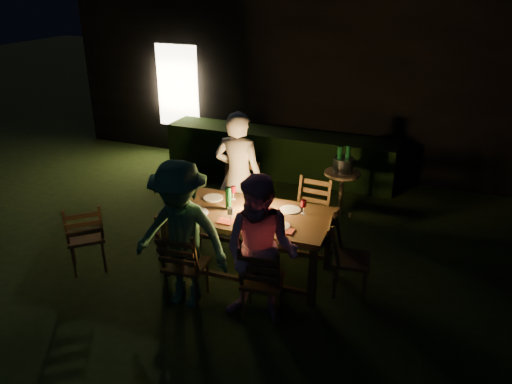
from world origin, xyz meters
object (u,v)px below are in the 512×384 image
at_px(chair_far_left, 238,216).
at_px(ice_bucket, 343,165).
at_px(side_table, 342,177).
at_px(chair_near_left, 186,277).
at_px(person_opp_right, 261,252).
at_px(person_opp_left, 181,236).
at_px(bottle_bucket_b, 347,161).
at_px(bottle_bucket_a, 339,162).
at_px(chair_end, 349,270).
at_px(chair_near_right, 263,294).
at_px(bottle_table, 228,198).
at_px(chair_spare, 87,248).
at_px(lantern, 254,199).
at_px(person_house_side, 238,177).
at_px(dining_table, 248,218).
at_px(chair_far_right, 308,230).

xyz_separation_m(chair_far_left, ice_bucket, (1.15, 1.22, 0.49)).
xyz_separation_m(chair_far_left, side_table, (1.15, 1.22, 0.30)).
height_order(chair_near_left, ice_bucket, chair_near_left).
bearing_deg(ice_bucket, person_opp_right, -93.78).
bearing_deg(person_opp_left, bottle_bucket_b, 65.96).
distance_m(person_opp_left, bottle_bucket_a, 2.96).
bearing_deg(chair_end, chair_near_right, -51.90).
bearing_deg(bottle_table, chair_spare, -157.02).
xyz_separation_m(side_table, bottle_bucket_b, (0.05, 0.04, 0.24)).
height_order(side_table, ice_bucket, ice_bucket).
bearing_deg(bottle_table, side_table, 65.20).
bearing_deg(person_opp_right, lantern, 114.69).
xyz_separation_m(person_house_side, bottle_table, (0.23, -0.81, 0.06)).
distance_m(dining_table, person_opp_right, 0.94).
bearing_deg(chair_far_left, chair_end, 151.02).
bearing_deg(dining_table, bottle_table, 180.00).
bearing_deg(chair_far_right, bottle_table, 48.67).
height_order(chair_near_right, person_opp_left, person_opp_left).
relative_size(dining_table, bottle_bucket_b, 6.25).
relative_size(person_opp_right, bottle_bucket_b, 5.12).
relative_size(dining_table, chair_near_right, 2.10).
relative_size(person_opp_left, bottle_bucket_a, 5.26).
height_order(chair_near_left, person_house_side, person_house_side).
xyz_separation_m(person_opp_left, bottle_bucket_a, (1.03, 2.77, 0.03)).
bearing_deg(person_opp_left, lantern, 60.11).
distance_m(chair_far_right, person_opp_right, 1.68).
distance_m(chair_near_left, person_opp_left, 0.55).
distance_m(chair_spare, bottle_bucket_b, 3.78).
bearing_deg(person_house_side, chair_spare, 44.97).
distance_m(chair_spare, ice_bucket, 3.71).
bearing_deg(side_table, person_opp_right, -93.78).
bearing_deg(dining_table, bottle_bucket_b, 68.02).
bearing_deg(chair_end, person_opp_left, -70.56).
bearing_deg(bottle_bucket_a, chair_near_left, -110.79).
xyz_separation_m(chair_near_right, lantern, (-0.44, 0.80, 0.69)).
bearing_deg(side_table, chair_near_right, -93.84).
bearing_deg(chair_far_left, chair_near_right, 116.14).
bearing_deg(person_house_side, chair_end, 153.93).
bearing_deg(chair_near_left, lantern, 54.69).
distance_m(person_opp_right, lantern, 0.97).
distance_m(chair_spare, bottle_table, 1.87).
height_order(chair_far_right, person_house_side, person_house_side).
bearing_deg(side_table, chair_near_left, -111.41).
bearing_deg(person_opp_right, chair_far_left, 119.52).
distance_m(chair_near_right, bottle_bucket_b, 2.83).
bearing_deg(bottle_bucket_b, chair_spare, -133.59).
height_order(chair_near_left, chair_far_left, chair_far_left).
bearing_deg(chair_spare, chair_far_left, 3.96).
relative_size(chair_far_left, person_opp_left, 0.65).
relative_size(chair_near_left, lantern, 2.77).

